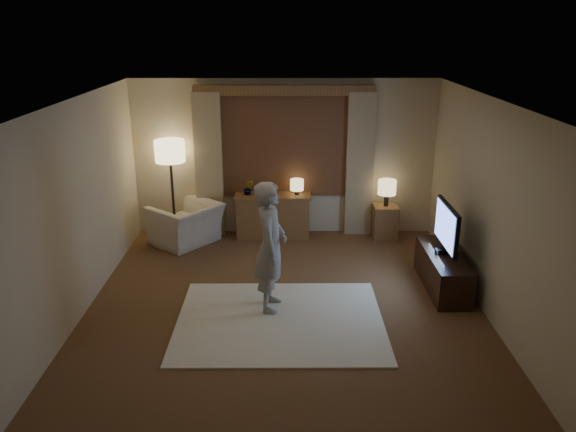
{
  "coord_description": "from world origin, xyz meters",
  "views": [
    {
      "loc": [
        0.01,
        -6.38,
        3.46
      ],
      "look_at": [
        0.05,
        0.6,
        1.03
      ],
      "focal_mm": 35.0,
      "sensor_mm": 36.0,
      "label": 1
    }
  ],
  "objects_px": {
    "side_table": "(385,222)",
    "person": "(271,247)",
    "sideboard": "(273,217)",
    "tv_stand": "(442,271)",
    "armchair": "(186,224)"
  },
  "relations": [
    {
      "from": "person",
      "to": "side_table",
      "type": "bearing_deg",
      "value": -32.35
    },
    {
      "from": "sideboard",
      "to": "side_table",
      "type": "xyz_separation_m",
      "value": [
        1.88,
        -0.05,
        -0.07
      ]
    },
    {
      "from": "side_table",
      "to": "person",
      "type": "distance_m",
      "value": 3.14
    },
    {
      "from": "side_table",
      "to": "person",
      "type": "xyz_separation_m",
      "value": [
        -1.85,
        -2.47,
        0.57
      ]
    },
    {
      "from": "sideboard",
      "to": "tv_stand",
      "type": "height_order",
      "value": "sideboard"
    },
    {
      "from": "armchair",
      "to": "tv_stand",
      "type": "xyz_separation_m",
      "value": [
        3.76,
        -1.65,
        -0.08
      ]
    },
    {
      "from": "side_table",
      "to": "sideboard",
      "type": "bearing_deg",
      "value": 178.48
    },
    {
      "from": "tv_stand",
      "to": "side_table",
      "type": "bearing_deg",
      "value": 103.83
    },
    {
      "from": "side_table",
      "to": "person",
      "type": "relative_size",
      "value": 0.34
    },
    {
      "from": "person",
      "to": "armchair",
      "type": "bearing_deg",
      "value": 37.4
    },
    {
      "from": "armchair",
      "to": "side_table",
      "type": "bearing_deg",
      "value": 133.24
    },
    {
      "from": "sideboard",
      "to": "person",
      "type": "height_order",
      "value": "person"
    },
    {
      "from": "armchair",
      "to": "tv_stand",
      "type": "bearing_deg",
      "value": 105.34
    },
    {
      "from": "tv_stand",
      "to": "sideboard",
      "type": "bearing_deg",
      "value": 140.38
    },
    {
      "from": "side_table",
      "to": "tv_stand",
      "type": "relative_size",
      "value": 0.4
    }
  ]
}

